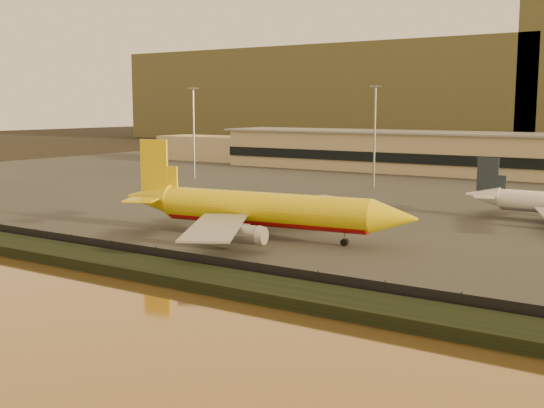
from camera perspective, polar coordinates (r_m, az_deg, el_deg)
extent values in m
plane|color=black|center=(100.80, -5.48, -3.59)|extent=(900.00, 900.00, 0.00)
cube|color=black|center=(88.33, -12.40, -4.97)|extent=(320.00, 7.00, 1.40)
cube|color=#2D2D2D|center=(183.92, 13.27, 1.59)|extent=(320.00, 220.00, 0.20)
cube|color=black|center=(90.97, -10.61, -4.14)|extent=(300.00, 0.05, 2.20)
cube|color=tan|center=(211.75, 16.10, 3.98)|extent=(160.00, 22.00, 12.00)
cube|color=black|center=(201.17, 15.15, 3.53)|extent=(160.00, 0.60, 3.00)
cube|color=gray|center=(211.42, 16.17, 5.68)|extent=(164.00, 24.00, 0.60)
cube|color=tan|center=(259.34, -4.18, 4.66)|extent=(50.00, 18.00, 9.00)
cylinder|color=slate|center=(191.03, -6.56, 5.78)|extent=(0.50, 0.50, 25.00)
cube|color=slate|center=(190.93, -6.62, 9.59)|extent=(2.20, 2.20, 0.40)
cylinder|color=slate|center=(172.82, 8.58, 5.50)|extent=(0.50, 0.50, 25.00)
cube|color=slate|center=(172.72, 8.67, 9.71)|extent=(2.20, 2.20, 0.40)
cube|color=brown|center=(463.32, 7.35, 8.97)|extent=(260.00, 160.00, 55.00)
cylinder|color=#DDC00B|center=(104.96, -0.62, -0.36)|extent=(34.70, 9.21, 4.96)
cylinder|color=#A40909|center=(105.09, -0.62, -0.83)|extent=(33.62, 8.01, 3.87)
cone|color=#DDC00B|center=(97.65, 10.21, -1.13)|extent=(7.25, 5.76, 4.96)
cone|color=#DDC00B|center=(116.00, -10.16, 0.51)|extent=(9.14, 6.00, 4.96)
cube|color=#DDC00B|center=(114.85, -9.84, 3.19)|extent=(5.26, 1.05, 8.68)
cube|color=#DDC00B|center=(118.89, -8.01, 0.93)|extent=(5.57, 5.53, 0.30)
cube|color=#DDC00B|center=(110.87, -10.87, 0.34)|extent=(6.32, 6.30, 0.30)
cube|color=gray|center=(117.31, 1.84, 0.11)|extent=(11.95, 22.46, 0.30)
cylinder|color=gray|center=(113.65, 2.27, -0.85)|extent=(6.02, 3.42, 2.73)
cube|color=gray|center=(94.09, -4.74, -1.92)|extent=(16.30, 22.00, 0.30)
cylinder|color=gray|center=(95.93, -2.52, -2.53)|extent=(6.02, 3.42, 2.73)
cylinder|color=black|center=(100.59, 6.09, -3.19)|extent=(1.19, 1.00, 1.09)
cylinder|color=slate|center=(100.48, 6.10, -2.87)|extent=(0.19, 0.19, 2.23)
cylinder|color=black|center=(105.34, -2.91, -2.64)|extent=(1.19, 1.00, 1.09)
cylinder|color=slate|center=(105.24, -2.91, -2.33)|extent=(0.19, 0.19, 2.23)
cylinder|color=black|center=(109.21, -1.78, -2.25)|extent=(1.19, 1.00, 1.09)
cylinder|color=slate|center=(109.11, -1.78, -1.95)|extent=(0.19, 0.19, 2.23)
cone|color=white|center=(133.67, 17.23, 0.68)|extent=(6.70, 3.94, 3.63)
cube|color=#1C2632|center=(133.01, 17.60, 2.36)|extent=(4.00, 0.48, 6.35)
cube|color=white|center=(136.62, 18.30, 0.91)|extent=(4.61, 4.51, 0.22)
cube|color=white|center=(129.77, 17.33, 0.58)|extent=(4.40, 4.28, 0.22)
cube|color=#DDC00B|center=(123.46, 6.08, -0.89)|extent=(4.55, 3.35, 1.87)
cube|color=white|center=(137.08, -2.37, 0.02)|extent=(3.87, 1.76, 1.73)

